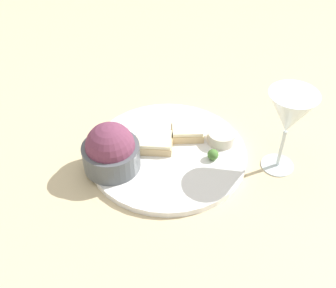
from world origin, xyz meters
TOP-DOWN VIEW (x-y plane):
  - ground_plane at (0.00, 0.00)m, footprint 4.00×4.00m
  - dinner_plate at (0.00, 0.00)m, footprint 0.34×0.34m
  - salad_bowl at (-0.09, -0.08)m, footprint 0.12×0.12m
  - sauce_ramekin at (0.09, 0.07)m, footprint 0.06×0.06m
  - cheese_toast_near at (-0.03, 0.00)m, footprint 0.09×0.08m
  - cheese_toast_far at (0.02, 0.06)m, footprint 0.08×0.07m
  - wine_glass at (0.22, 0.06)m, footprint 0.09×0.09m
  - garnish at (0.10, 0.01)m, footprint 0.02×0.02m

SIDE VIEW (x-z plane):
  - ground_plane at x=0.00m, z-range 0.00..0.00m
  - dinner_plate at x=0.00m, z-range 0.00..0.01m
  - garnish at x=0.10m, z-range 0.01..0.04m
  - cheese_toast_near at x=-0.03m, z-range 0.01..0.04m
  - cheese_toast_far at x=0.02m, z-range 0.01..0.04m
  - sauce_ramekin at x=0.09m, z-range 0.02..0.04m
  - salad_bowl at x=-0.09m, z-range 0.00..0.11m
  - wine_glass at x=0.22m, z-range 0.04..0.23m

